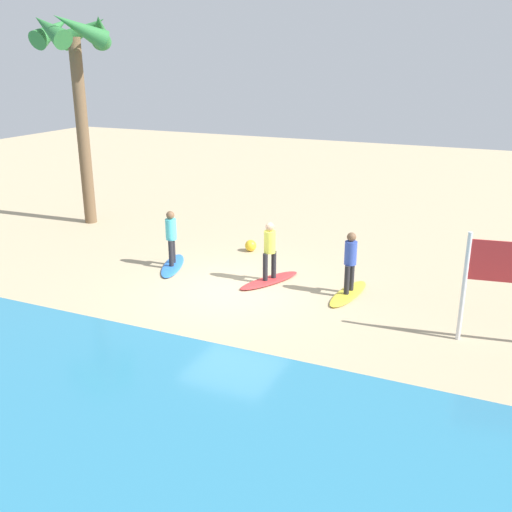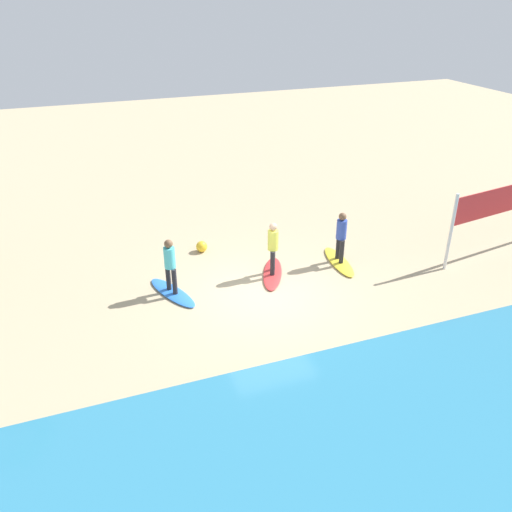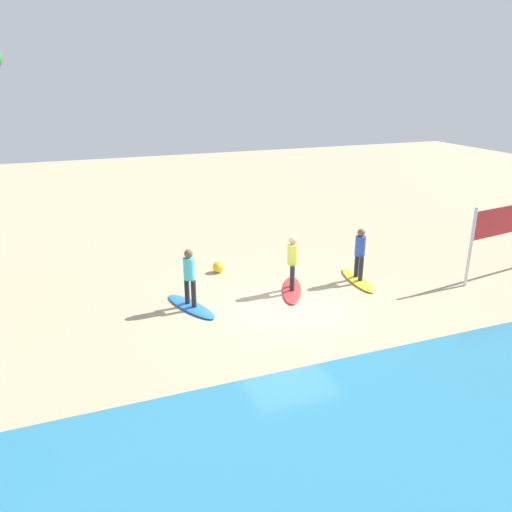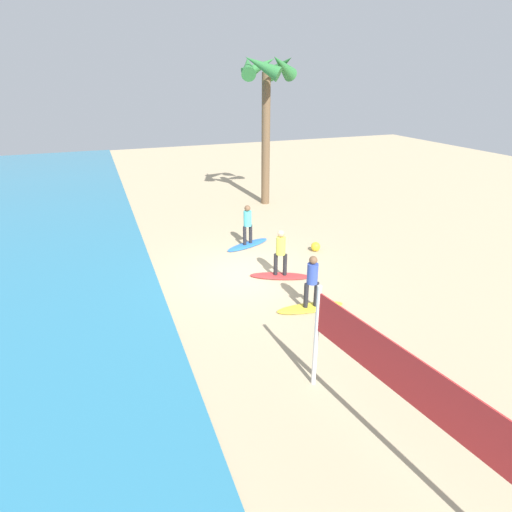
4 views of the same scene
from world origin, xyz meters
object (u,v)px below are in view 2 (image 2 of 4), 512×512
object	(u,v)px
surfer_blue	(170,262)
surfboard_red	(273,273)
surfboard_yellow	(339,262)
beach_ball	(202,247)
surfer_yellow	(341,234)
surfboard_blue	(172,293)
surfer_red	(273,244)

from	to	relation	value
surfer_blue	surfboard_red	bearing A→B (deg)	-179.17
surfboard_yellow	beach_ball	world-z (taller)	beach_ball
surfer_yellow	surfboard_blue	size ratio (longest dim) A/B	0.78
surfboard_red	surfer_blue	size ratio (longest dim) A/B	1.28
surfboard_blue	surfer_blue	bearing A→B (deg)	69.02
surfboard_red	surfboard_blue	world-z (taller)	same
surfboard_blue	beach_ball	xyz separation A→B (m)	(-1.52, -2.34, 0.14)
surfer_red	surfboard_blue	distance (m)	3.29
surfer_yellow	surfboard_red	distance (m)	2.49
surfboard_red	beach_ball	size ratio (longest dim) A/B	5.60
beach_ball	surfboard_red	bearing A→B (deg)	125.31
surfboard_blue	surfer_red	bearing A→B (deg)	69.85
surfboard_yellow	surfer_red	xyz separation A→B (m)	(2.29, -0.03, 0.99)
surfboard_red	surfer_red	bearing A→B (deg)	24.71
surfer_red	beach_ball	size ratio (longest dim) A/B	4.37
surfboard_blue	surfboard_red	bearing A→B (deg)	69.85
surfboard_yellow	surfboard_red	world-z (taller)	same
surfer_red	surfboard_yellow	bearing A→B (deg)	179.22
surfboard_red	surfboard_blue	xyz separation A→B (m)	(3.14, 0.05, 0.00)
surfer_yellow	surfboard_red	world-z (taller)	surfer_yellow
surfer_yellow	surfboard_blue	bearing A→B (deg)	0.15
surfer_yellow	surfboard_yellow	bearing A→B (deg)	90.00
surfboard_yellow	surfer_red	distance (m)	2.49
surfboard_yellow	beach_ball	bearing A→B (deg)	-113.86
surfboard_blue	beach_ball	distance (m)	2.79
surfer_yellow	beach_ball	size ratio (longest dim) A/B	4.37
surfer_red	surfboard_blue	world-z (taller)	surfer_red
surfboard_red	surfer_blue	distance (m)	3.29
beach_ball	surfboard_blue	bearing A→B (deg)	56.99
surfer_red	beach_ball	world-z (taller)	surfer_red
surfer_yellow	beach_ball	distance (m)	4.62
surfboard_red	surfer_red	xyz separation A→B (m)	(0.00, 0.00, 0.99)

